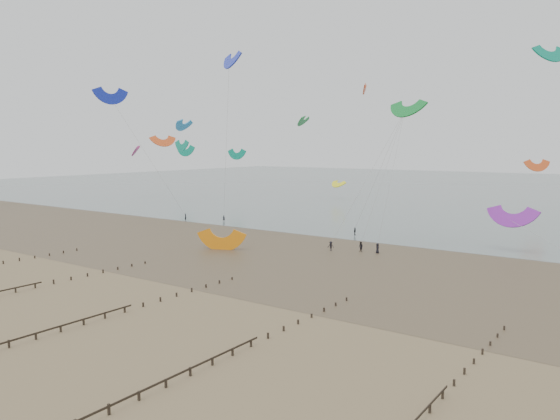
{
  "coord_description": "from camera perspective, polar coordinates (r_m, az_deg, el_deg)",
  "views": [
    {
      "loc": [
        52.4,
        -44.51,
        18.53
      ],
      "look_at": [
        0.8,
        28.0,
        8.0
      ],
      "focal_mm": 35.0,
      "sensor_mm": 36.0,
      "label": 1
    }
  ],
  "objects": [
    {
      "name": "sea_and_shore",
      "position": [
        98.79,
        -0.15,
        -4.06
      ],
      "size": [
        500.0,
        665.0,
        0.03
      ],
      "color": "#475654",
      "rests_on": "ground"
    },
    {
      "name": "ground",
      "position": [
        71.21,
        -13.88,
        -8.54
      ],
      "size": [
        500.0,
        500.0,
        0.0
      ],
      "primitive_type": "plane",
      "color": "brown",
      "rests_on": "ground"
    },
    {
      "name": "kitesurfers",
      "position": [
        95.86,
        21.84,
        -4.36
      ],
      "size": [
        122.11,
        22.06,
        1.88
      ],
      "color": "black",
      "rests_on": "ground"
    },
    {
      "name": "groynes",
      "position": [
        57.6,
        -26.0,
        -12.23
      ],
      "size": [
        72.16,
        50.16,
        1.0
      ],
      "color": "black",
      "rests_on": "ground"
    },
    {
      "name": "grounded_kite",
      "position": [
        98.43,
        -6.13,
        -4.14
      ],
      "size": [
        9.23,
        8.3,
        4.17
      ],
      "primitive_type": null,
      "rotation": [
        1.54,
        0.0,
        0.38
      ],
      "color": "orange",
      "rests_on": "ground"
    },
    {
      "name": "kites_airborne",
      "position": [
        150.34,
        8.19,
        7.32
      ],
      "size": [
        254.55,
        111.53,
        37.65
      ],
      "color": "red",
      "rests_on": "ground"
    },
    {
      "name": "kitesurfer_lead",
      "position": [
        137.19,
        -9.84,
        -0.73
      ],
      "size": [
        0.78,
        0.67,
        1.8
      ],
      "primitive_type": "imported",
      "rotation": [
        0.0,
        0.0,
        2.7
      ],
      "color": "black",
      "rests_on": "ground"
    }
  ]
}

